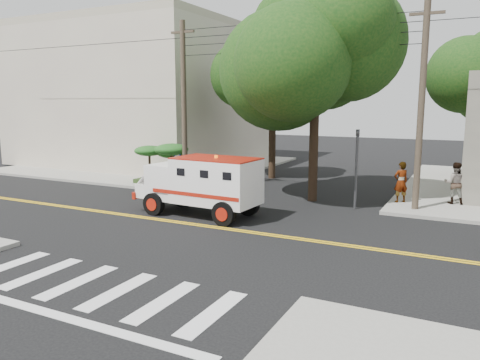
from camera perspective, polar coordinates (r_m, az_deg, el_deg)
The scene contains 13 objects.
ground at distance 18.07m, azimuth -2.28°, elevation -5.90°, with size 100.00×100.00×0.00m, color black.
sidewalk_nw at distance 36.48m, azimuth -10.52°, elevation 1.89°, with size 17.00×17.00×0.15m, color gray.
building_left at distance 38.59m, azimuth -11.78°, elevation 9.81°, with size 16.00×14.00×10.00m, color #B8A997.
utility_pole_left at distance 25.47m, azimuth -6.84°, elevation 8.76°, with size 0.28×0.28×9.00m, color #382D23.
utility_pole_right at distance 21.52m, azimuth 21.21°, elevation 8.08°, with size 0.28×0.28×9.00m, color #382D23.
tree_main at distance 22.53m, azimuth 10.14°, elevation 15.48°, with size 6.08×5.70×9.85m.
tree_left at distance 29.23m, azimuth 4.45°, elevation 11.29°, with size 4.48×4.20×7.70m.
traffic_signal at distance 21.49m, azimuth 14.04°, elevation 2.34°, with size 0.15×0.18×3.60m.
accessibility_sign at distance 26.17m, azimuth -7.59°, elevation 1.88°, with size 0.45×0.10×2.02m.
palm_planter at distance 27.21m, azimuth -9.22°, elevation 2.72°, with size 3.52×2.63×2.36m.
armored_truck at distance 19.82m, azimuth -4.64°, elevation -0.29°, with size 5.66×2.51×2.52m.
pedestrian_a at distance 23.02m, azimuth 19.02°, elevation -0.24°, with size 0.70×0.46×1.92m, color gray.
pedestrian_b at distance 23.66m, azimuth 24.73°, elevation -0.34°, with size 0.93×0.73×1.92m, color gray.
Camera 1 is at (8.50, -15.21, 4.78)m, focal length 35.00 mm.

